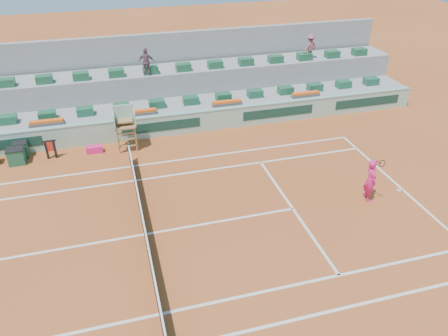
# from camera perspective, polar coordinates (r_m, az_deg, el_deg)

# --- Properties ---
(ground) EXTENTS (90.00, 90.00, 0.00)m
(ground) POSITION_cam_1_polar(r_m,az_deg,el_deg) (17.89, -10.35, -8.55)
(ground) COLOR #9A461D
(ground) RESTS_ON ground
(seating_tier_lower) EXTENTS (36.00, 4.00, 1.20)m
(seating_tier_lower) POSITION_cam_1_polar(r_m,az_deg,el_deg) (26.80, -13.16, 6.84)
(seating_tier_lower) COLOR gray
(seating_tier_lower) RESTS_ON ground
(seating_tier_upper) EXTENTS (36.00, 2.40, 2.60)m
(seating_tier_upper) POSITION_cam_1_polar(r_m,az_deg,el_deg) (28.02, -13.58, 9.42)
(seating_tier_upper) COLOR gray
(seating_tier_upper) RESTS_ON ground
(stadium_back_wall) EXTENTS (36.00, 0.40, 4.40)m
(stadium_back_wall) POSITION_cam_1_polar(r_m,az_deg,el_deg) (29.23, -14.01, 12.16)
(stadium_back_wall) COLOR gray
(stadium_back_wall) RESTS_ON ground
(player_bag) EXTENTS (0.85, 0.38, 0.38)m
(player_bag) POSITION_cam_1_polar(r_m,az_deg,el_deg) (24.09, -16.56, 2.35)
(player_bag) COLOR #EB1E72
(player_bag) RESTS_ON ground
(spectator_mid) EXTENTS (1.03, 0.68, 1.62)m
(spectator_mid) POSITION_cam_1_polar(r_m,az_deg,el_deg) (26.58, -10.09, 13.48)
(spectator_mid) COLOR #704B5A
(spectator_mid) RESTS_ON seating_tier_upper
(spectator_right) EXTENTS (1.19, 0.94, 1.62)m
(spectator_right) POSITION_cam_1_polar(r_m,az_deg,el_deg) (29.80, 11.16, 15.29)
(spectator_right) COLOR #954A55
(spectator_right) RESTS_ON seating_tier_upper
(court_lines) EXTENTS (23.89, 11.09, 0.01)m
(court_lines) POSITION_cam_1_polar(r_m,az_deg,el_deg) (17.89, -10.35, -8.53)
(court_lines) COLOR silver
(court_lines) RESTS_ON ground
(tennis_net) EXTENTS (0.10, 11.97, 1.10)m
(tennis_net) POSITION_cam_1_polar(r_m,az_deg,el_deg) (17.57, -10.51, -7.22)
(tennis_net) COLOR black
(tennis_net) RESTS_ON ground
(advertising_hoarding) EXTENTS (36.00, 0.34, 1.26)m
(advertising_hoarding) POSITION_cam_1_polar(r_m,az_deg,el_deg) (24.79, -12.74, 4.92)
(advertising_hoarding) COLOR #94BBA5
(advertising_hoarding) RESTS_ON ground
(umpire_chair) EXTENTS (1.10, 0.90, 2.40)m
(umpire_chair) POSITION_cam_1_polar(r_m,az_deg,el_deg) (23.49, -12.85, 5.86)
(umpire_chair) COLOR olive
(umpire_chair) RESTS_ON ground
(seat_row_lower) EXTENTS (32.90, 0.60, 0.44)m
(seat_row_lower) POSITION_cam_1_polar(r_m,az_deg,el_deg) (25.65, -13.23, 7.71)
(seat_row_lower) COLOR #1B5335
(seat_row_lower) RESTS_ON seating_tier_lower
(seat_row_upper) EXTENTS (32.90, 0.60, 0.44)m
(seat_row_upper) POSITION_cam_1_polar(r_m,az_deg,el_deg) (26.94, -13.89, 11.97)
(seat_row_upper) COLOR #1B5335
(seat_row_upper) RESTS_ON seating_tier_upper
(flower_planters) EXTENTS (26.80, 0.36, 0.28)m
(flower_planters) POSITION_cam_1_polar(r_m,az_deg,el_deg) (24.96, -16.50, 6.35)
(flower_planters) COLOR #4D4D4D
(flower_planters) RESTS_ON seating_tier_lower
(drink_cooler_a) EXTENTS (0.71, 0.61, 0.84)m
(drink_cooler_a) POSITION_cam_1_polar(r_m,az_deg,el_deg) (24.94, -24.96, 2.23)
(drink_cooler_a) COLOR #1A5034
(drink_cooler_a) RESTS_ON ground
(drink_cooler_b) EXTENTS (0.82, 0.71, 0.84)m
(drink_cooler_b) POSITION_cam_1_polar(r_m,az_deg,el_deg) (24.36, -25.50, 1.41)
(drink_cooler_b) COLOR #1A5034
(drink_cooler_b) RESTS_ON ground
(towel_rack) EXTENTS (0.68, 0.11, 1.03)m
(towel_rack) POSITION_cam_1_polar(r_m,az_deg,el_deg) (24.07, -21.73, 2.46)
(towel_rack) COLOR black
(towel_rack) RESTS_ON ground
(tennis_player) EXTENTS (0.58, 0.96, 2.28)m
(tennis_player) POSITION_cam_1_polar(r_m,az_deg,el_deg) (20.08, 18.59, -1.47)
(tennis_player) COLOR #EB1E72
(tennis_player) RESTS_ON ground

